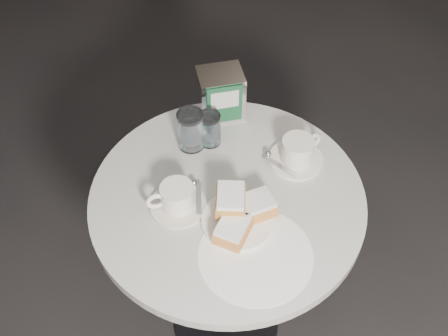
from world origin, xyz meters
TOP-DOWN VIEW (x-y plane):
  - ground at (0.00, 0.00)m, footprint 7.00×7.00m
  - cafe_table at (0.00, 0.00)m, footprint 0.70×0.70m
  - sugar_spill at (-0.01, -0.19)m, footprint 0.28×0.28m
  - beignet_plate at (-0.01, -0.09)m, footprint 0.23×0.23m
  - coffee_cup_left at (-0.13, 0.02)m, footprint 0.16×0.16m
  - coffee_cup_right at (0.22, 0.03)m, footprint 0.17×0.17m
  - water_glass_left at (-0.02, 0.20)m, footprint 0.09×0.09m
  - water_glass_right at (0.04, 0.19)m, footprint 0.06×0.06m
  - napkin_dispenser at (0.11, 0.28)m, footprint 0.14×0.12m

SIDE VIEW (x-z plane):
  - ground at x=0.00m, z-range 0.00..0.00m
  - cafe_table at x=0.00m, z-range 0.17..0.92m
  - sugar_spill at x=-0.01m, z-range 0.74..0.75m
  - beignet_plate at x=-0.01m, z-range 0.73..0.82m
  - coffee_cup_left at x=-0.13m, z-range 0.74..0.81m
  - coffee_cup_right at x=0.22m, z-range 0.74..0.82m
  - water_glass_right at x=0.04m, z-range 0.74..0.84m
  - water_glass_left at x=-0.02m, z-range 0.74..0.86m
  - napkin_dispenser at x=0.11m, z-range 0.75..0.89m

